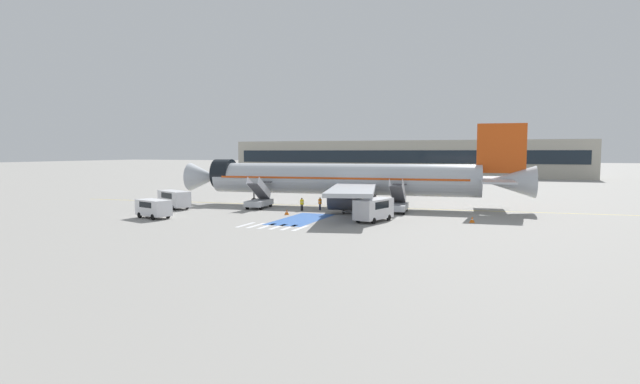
# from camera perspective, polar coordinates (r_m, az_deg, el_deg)

# --- Properties ---
(ground_plane) EXTENTS (600.00, 600.00, 0.00)m
(ground_plane) POSITION_cam_1_polar(r_m,az_deg,el_deg) (65.35, 2.87, -1.79)
(ground_plane) COLOR gray
(apron_leadline_yellow) EXTENTS (79.32, 8.05, 0.01)m
(apron_leadline_yellow) POSITION_cam_1_polar(r_m,az_deg,el_deg) (66.56, 2.41, -1.67)
(apron_leadline_yellow) COLOR gold
(apron_leadline_yellow) RESTS_ON ground_plane
(apron_stand_patch_blue) EXTENTS (4.26, 10.40, 0.01)m
(apron_stand_patch_blue) POSITION_cam_1_polar(r_m,az_deg,el_deg) (54.16, -2.14, -3.12)
(apron_stand_patch_blue) COLOR #2856A8
(apron_stand_patch_blue) RESTS_ON ground_plane
(apron_walkway_bar_0) EXTENTS (0.44, 3.60, 0.01)m
(apron_walkway_bar_0) POSITION_cam_1_polar(r_m,az_deg,el_deg) (50.61, -8.50, -3.72)
(apron_walkway_bar_0) COLOR silver
(apron_walkway_bar_0) RESTS_ON ground_plane
(apron_walkway_bar_1) EXTENTS (0.44, 3.60, 0.01)m
(apron_walkway_bar_1) POSITION_cam_1_polar(r_m,az_deg,el_deg) (50.03, -7.30, -3.81)
(apron_walkway_bar_1) COLOR silver
(apron_walkway_bar_1) RESTS_ON ground_plane
(apron_walkway_bar_2) EXTENTS (0.44, 3.60, 0.01)m
(apron_walkway_bar_2) POSITION_cam_1_polar(r_m,az_deg,el_deg) (49.47, -6.08, -3.89)
(apron_walkway_bar_2) COLOR silver
(apron_walkway_bar_2) RESTS_ON ground_plane
(apron_walkway_bar_3) EXTENTS (0.44, 3.60, 0.01)m
(apron_walkway_bar_3) POSITION_cam_1_polar(r_m,az_deg,el_deg) (48.94, -4.83, -3.97)
(apron_walkway_bar_3) COLOR silver
(apron_walkway_bar_3) RESTS_ON ground_plane
(apron_walkway_bar_4) EXTENTS (0.44, 3.60, 0.01)m
(apron_walkway_bar_4) POSITION_cam_1_polar(r_m,az_deg,el_deg) (48.43, -3.55, -4.06)
(apron_walkway_bar_4) COLOR silver
(apron_walkway_bar_4) RESTS_ON ground_plane
(apron_walkway_bar_5) EXTENTS (0.44, 3.60, 0.01)m
(apron_walkway_bar_5) POSITION_cam_1_polar(r_m,az_deg,el_deg) (47.95, -2.24, -4.14)
(apron_walkway_bar_5) COLOR silver
(apron_walkway_bar_5) RESTS_ON ground_plane
(airliner) EXTENTS (46.50, 36.05, 10.73)m
(airliner) POSITION_cam_1_polar(r_m,az_deg,el_deg) (66.12, 2.95, 1.44)
(airliner) COLOR #B7BCC4
(airliner) RESTS_ON ground_plane
(boarding_stairs_forward) EXTENTS (2.66, 5.39, 4.16)m
(boarding_stairs_forward) POSITION_cam_1_polar(r_m,az_deg,el_deg) (65.07, -6.96, -0.96)
(boarding_stairs_forward) COLOR #ADB2BA
(boarding_stairs_forward) RESTS_ON ground_plane
(boarding_stairs_aft) EXTENTS (2.66, 5.39, 4.16)m
(boarding_stairs_aft) POSITION_cam_1_polar(r_m,az_deg,el_deg) (60.58, 8.84, -1.39)
(boarding_stairs_aft) COLOR #ADB2BA
(boarding_stairs_aft) RESTS_ON ground_plane
(fuel_tanker) EXTENTS (10.00, 3.45, 3.29)m
(fuel_tanker) POSITION_cam_1_polar(r_m,az_deg,el_deg) (88.86, 11.47, 0.90)
(fuel_tanker) COLOR #38383D
(fuel_tanker) RESTS_ON ground_plane
(service_van_0) EXTENTS (3.32, 5.43, 2.38)m
(service_van_0) POSITION_cam_1_polar(r_m,az_deg,el_deg) (52.55, 6.15, -1.84)
(service_van_0) COLOR silver
(service_van_0) RESTS_ON ground_plane
(service_van_1) EXTENTS (4.62, 3.21, 2.04)m
(service_van_1) POSITION_cam_1_polar(r_m,az_deg,el_deg) (57.86, -18.49, -1.64)
(service_van_1) COLOR silver
(service_van_1) RESTS_ON ground_plane
(service_van_2) EXTENTS (5.84, 4.34, 2.28)m
(service_van_2) POSITION_cam_1_polar(r_m,az_deg,el_deg) (66.84, -16.34, -0.66)
(service_van_2) COLOR silver
(service_van_2) RESTS_ON ground_plane
(baggage_cart) EXTENTS (2.87, 2.04, 0.87)m
(baggage_cart) POSITION_cam_1_polar(r_m,az_deg,el_deg) (58.96, 3.90, -2.25)
(baggage_cart) COLOR gray
(baggage_cart) RESTS_ON ground_plane
(ground_crew_0) EXTENTS (0.48, 0.36, 1.81)m
(ground_crew_0) POSITION_cam_1_polar(r_m,az_deg,el_deg) (62.84, 5.14, -1.10)
(ground_crew_0) COLOR #2D2D33
(ground_crew_0) RESTS_ON ground_plane
(ground_crew_1) EXTENTS (0.48, 0.44, 1.63)m
(ground_crew_1) POSITION_cam_1_polar(r_m,az_deg,el_deg) (62.22, -0.00, -1.25)
(ground_crew_1) COLOR #191E38
(ground_crew_1) RESTS_ON ground_plane
(ground_crew_2) EXTENTS (0.43, 0.24, 1.61)m
(ground_crew_2) POSITION_cam_1_polar(r_m,az_deg,el_deg) (61.78, -2.09, -1.30)
(ground_crew_2) COLOR black
(ground_crew_2) RESTS_ON ground_plane
(traffic_cone_0) EXTENTS (0.57, 0.57, 0.63)m
(traffic_cone_0) POSITION_cam_1_polar(r_m,az_deg,el_deg) (53.89, 16.99, -3.03)
(traffic_cone_0) COLOR orange
(traffic_cone_0) RESTS_ON ground_plane
(traffic_cone_1) EXTENTS (0.54, 0.54, 0.60)m
(traffic_cone_1) POSITION_cam_1_polar(r_m,az_deg,el_deg) (58.05, -3.82, -2.31)
(traffic_cone_1) COLOR orange
(traffic_cone_1) RESTS_ON ground_plane
(terminal_building) EXTENTS (105.81, 12.10, 10.56)m
(terminal_building) POSITION_cam_1_polar(r_m,az_deg,el_deg) (153.83, 9.17, 3.84)
(terminal_building) COLOR #B2AD9E
(terminal_building) RESTS_ON ground_plane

